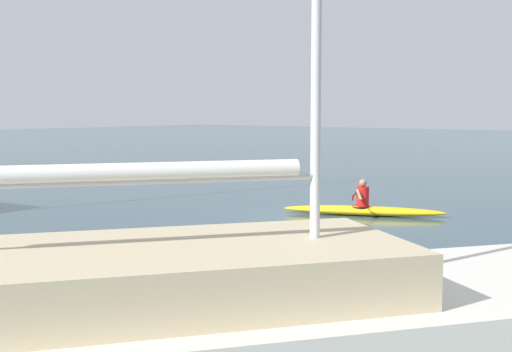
% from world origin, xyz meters
% --- Properties ---
extents(ground_plane, '(160.00, 160.00, 0.00)m').
position_xyz_m(ground_plane, '(0.00, 0.00, 0.00)').
color(ground_plane, '#334C56').
extents(kayak, '(4.36, 2.54, 0.26)m').
position_xyz_m(kayak, '(-0.82, -1.11, 0.13)').
color(kayak, '#EAB214').
rests_on(kayak, ground).
extents(kayaker, '(1.11, 2.22, 0.76)m').
position_xyz_m(kayaker, '(-0.78, -1.09, 0.59)').
color(kayaker, red).
rests_on(kayaker, kayak).
extents(sailboat_outer_mooring, '(8.93, 10.78, 16.17)m').
position_xyz_m(sailboat_outer_mooring, '(-5.28, 9.55, 0.61)').
color(sailboat_outer_mooring, silver).
rests_on(sailboat_outer_mooring, ground).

